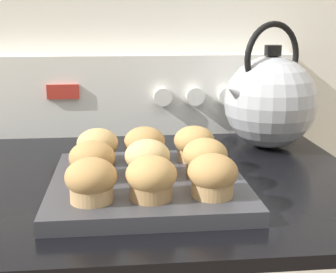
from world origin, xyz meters
The scene contains 12 objects.
control_panel centered at (0.00, 0.61, 0.98)m, with size 0.72×0.07×0.18m.
muffin_pan centered at (0.00, 0.24, 0.91)m, with size 0.29×0.29×0.02m.
muffin_r0_c0 centered at (-0.08, 0.15, 0.94)m, with size 0.07×0.07×0.06m.
muffin_r0_c1 centered at (0.00, 0.15, 0.94)m, with size 0.07×0.07×0.06m.
muffin_r0_c2 centered at (0.08, 0.16, 0.94)m, with size 0.07×0.07×0.06m.
muffin_r1_c0 centered at (-0.08, 0.24, 0.94)m, with size 0.07×0.07×0.06m.
muffin_r1_c1 centered at (0.00, 0.24, 0.94)m, with size 0.07×0.07×0.06m.
muffin_r1_c2 centered at (0.09, 0.24, 0.94)m, with size 0.07×0.07×0.06m.
muffin_r2_c0 centered at (-0.08, 0.32, 0.94)m, with size 0.07×0.07×0.06m.
muffin_r2_c1 centered at (0.00, 0.32, 0.94)m, with size 0.07×0.07×0.06m.
muffin_r2_c2 centered at (0.08, 0.32, 0.94)m, with size 0.07×0.07×0.06m.
tea_kettle centered at (0.26, 0.47, 0.99)m, with size 0.21×0.19×0.25m.
Camera 1 is at (-0.04, -0.43, 1.15)m, focal length 50.00 mm.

